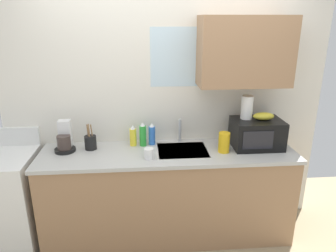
{
  "coord_description": "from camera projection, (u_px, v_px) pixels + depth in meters",
  "views": [
    {
      "loc": [
        -0.22,
        -2.69,
        2.07
      ],
      "look_at": [
        0.0,
        0.0,
        1.15
      ],
      "focal_mm": 33.79,
      "sensor_mm": 36.0,
      "label": 1
    }
  ],
  "objects": [
    {
      "name": "cereal_canister",
      "position": [
        224.0,
        142.0,
        2.9
      ],
      "size": [
        0.1,
        0.1,
        0.19
      ],
      "primitive_type": "cylinder",
      "color": "gold",
      "rests_on": "counter_unit"
    },
    {
      "name": "mug_white",
      "position": [
        149.0,
        153.0,
        2.77
      ],
      "size": [
        0.08,
        0.08,
        0.09
      ],
      "primitive_type": "cylinder",
      "color": "white",
      "rests_on": "counter_unit"
    },
    {
      "name": "paper_towel_roll",
      "position": [
        247.0,
        107.0,
        2.96
      ],
      "size": [
        0.11,
        0.11,
        0.22
      ],
      "primitive_type": "cylinder",
      "color": "white",
      "rests_on": "microwave"
    },
    {
      "name": "stove_range",
      "position": [
        5.0,
        200.0,
        2.96
      ],
      "size": [
        0.6,
        0.6,
        1.08
      ],
      "color": "white",
      "rests_on": "ground"
    },
    {
      "name": "microwave",
      "position": [
        257.0,
        133.0,
        3.0
      ],
      "size": [
        0.46,
        0.35,
        0.27
      ],
      "color": "black",
      "rests_on": "counter_unit"
    },
    {
      "name": "sink_faucet",
      "position": [
        180.0,
        130.0,
        3.13
      ],
      "size": [
        0.03,
        0.03,
        0.24
      ],
      "primitive_type": "cylinder",
      "color": "#B2B5BA",
      "rests_on": "counter_unit"
    },
    {
      "name": "utensil_crock",
      "position": [
        91.0,
        142.0,
        2.97
      ],
      "size": [
        0.11,
        0.11,
        0.26
      ],
      "color": "black",
      "rests_on": "counter_unit"
    },
    {
      "name": "coffee_maker",
      "position": [
        65.0,
        140.0,
        2.93
      ],
      "size": [
        0.19,
        0.21,
        0.28
      ],
      "color": "black",
      "rests_on": "counter_unit"
    },
    {
      "name": "dish_soap_bottle_blue",
      "position": [
        152.0,
        134.0,
        3.07
      ],
      "size": [
        0.06,
        0.06,
        0.22
      ],
      "color": "blue",
      "rests_on": "counter_unit"
    },
    {
      "name": "kitchen_wall_assembly",
      "position": [
        178.0,
        96.0,
        3.09
      ],
      "size": [
        3.14,
        0.42,
        2.5
      ],
      "color": "silver",
      "rests_on": "ground"
    },
    {
      "name": "banana_bunch",
      "position": [
        264.0,
        116.0,
        2.95
      ],
      "size": [
        0.2,
        0.11,
        0.07
      ],
      "primitive_type": "ellipsoid",
      "color": "gold",
      "rests_on": "microwave"
    },
    {
      "name": "counter_unit",
      "position": [
        168.0,
        193.0,
        3.08
      ],
      "size": [
        2.37,
        0.63,
        0.9
      ],
      "color": "#9E7551",
      "rests_on": "ground"
    },
    {
      "name": "dish_soap_bottle_yellow",
      "position": [
        133.0,
        136.0,
        3.05
      ],
      "size": [
        0.07,
        0.07,
        0.2
      ],
      "color": "yellow",
      "rests_on": "counter_unit"
    },
    {
      "name": "dish_soap_bottle_green",
      "position": [
        143.0,
        135.0,
        3.04
      ],
      "size": [
        0.06,
        0.06,
        0.24
      ],
      "color": "green",
      "rests_on": "counter_unit"
    }
  ]
}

